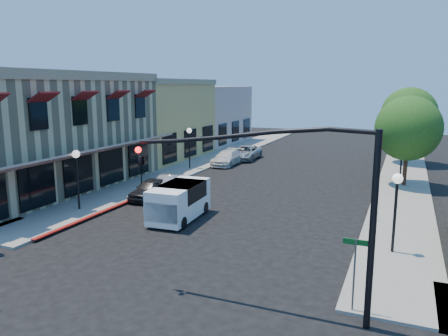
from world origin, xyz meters
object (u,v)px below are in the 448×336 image
at_px(parked_car_a, 150,189).
at_px(white_van, 179,199).
at_px(lamppost_right_near, 397,193).
at_px(lamppost_left_near, 77,165).
at_px(parked_car_c, 227,158).
at_px(parked_car_d, 246,153).
at_px(lamppost_left_far, 189,138).
at_px(street_name_sign, 355,263).
at_px(signal_mast_arm, 300,189).
at_px(street_tree_b, 409,115).
at_px(lamppost_right_far, 402,145).
at_px(parked_car_b, 168,185).
at_px(street_tree_a, 408,128).

bearing_deg(parked_car_a, white_van, -43.12).
bearing_deg(lamppost_right_near, lamppost_left_near, 180.00).
bearing_deg(parked_car_c, lamppost_right_near, -49.21).
height_order(lamppost_left_near, parked_car_d, lamppost_left_near).
bearing_deg(lamppost_left_far, parked_car_d, 66.83).
distance_m(street_name_sign, parked_car_c, 26.62).
height_order(signal_mast_arm, street_name_sign, signal_mast_arm).
distance_m(lamppost_left_far, parked_car_d, 7.39).
relative_size(street_tree_b, lamppost_right_far, 1.97).
bearing_deg(parked_car_a, parked_car_c, 86.54).
bearing_deg(parked_car_b, street_name_sign, -42.57).
bearing_deg(street_name_sign, lamppost_right_near, 80.22).
height_order(lamppost_left_near, lamppost_right_near, same).
distance_m(lamppost_right_far, white_van, 18.74).
xyz_separation_m(parked_car_a, parked_car_b, (0.49, 1.37, -0.00)).
xyz_separation_m(street_name_sign, lamppost_right_near, (1.00, 5.80, 1.04)).
xyz_separation_m(white_van, parked_car_b, (-3.34, 4.54, -0.49)).
distance_m(street_name_sign, parked_car_b, 17.34).
height_order(lamppost_left_near, parked_car_c, lamppost_left_near).
distance_m(parked_car_a, parked_car_b, 1.46).
relative_size(street_tree_a, lamppost_right_near, 1.82).
distance_m(white_van, parked_car_a, 4.99).
bearing_deg(signal_mast_arm, parked_car_d, 113.17).
height_order(lamppost_left_far, parked_car_d, lamppost_left_far).
height_order(lamppost_left_near, lamppost_left_far, same).
bearing_deg(lamppost_left_far, street_name_sign, -51.06).
bearing_deg(lamppost_left_near, signal_mast_arm, -24.37).
distance_m(street_tree_a, parked_car_b, 17.25).
bearing_deg(lamppost_left_near, parked_car_c, 82.30).
height_order(lamppost_right_near, parked_car_b, lamppost_right_near).
bearing_deg(parked_car_b, parked_car_c, 90.04).
distance_m(street_name_sign, parked_car_d, 29.47).
bearing_deg(parked_car_b, lamppost_left_near, -119.75).
distance_m(street_tree_b, parked_car_b, 23.93).
bearing_deg(parked_car_b, signal_mast_arm, -48.10).
xyz_separation_m(street_tree_b, parked_car_d, (-14.51, -3.48, -3.86)).
height_order(lamppost_left_far, white_van, lamppost_left_far).
distance_m(lamppost_left_near, white_van, 6.39).
distance_m(signal_mast_arm, white_van, 11.42).
xyz_separation_m(street_tree_b, parked_car_b, (-14.51, -18.63, -3.91)).
bearing_deg(parked_car_d, parked_car_c, -99.99).
distance_m(street_tree_b, lamppost_right_near, 24.07).
xyz_separation_m(street_tree_b, street_name_sign, (-1.30, -29.80, -2.85)).
bearing_deg(white_van, street_name_sign, -33.87).
height_order(signal_mast_arm, parked_car_a, signal_mast_arm).
distance_m(signal_mast_arm, lamppost_left_near, 15.82).
height_order(signal_mast_arm, lamppost_right_near, signal_mast_arm).
bearing_deg(parked_car_b, parked_car_d, 87.63).
height_order(lamppost_left_near, parked_car_a, lamppost_left_near).
bearing_deg(street_tree_b, parked_car_a, -126.87).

